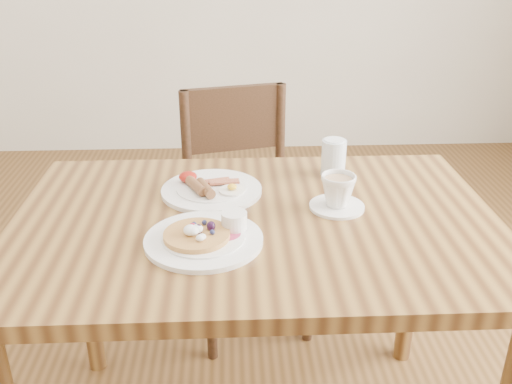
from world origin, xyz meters
TOP-DOWN VIEW (x-y plane):
  - dining_table at (0.00, 0.00)m, footprint 1.20×0.80m
  - chair_far at (-0.02, 0.64)m, footprint 0.51×0.51m
  - pancake_plate at (-0.12, -0.11)m, footprint 0.27×0.27m
  - breakfast_plate at (-0.12, 0.15)m, footprint 0.27×0.27m
  - teacup_saucer at (0.21, 0.04)m, footprint 0.14×0.14m
  - water_glass at (0.23, 0.26)m, footprint 0.07×0.07m

SIDE VIEW (x-z plane):
  - chair_far at x=-0.02m, z-range 0.05..0.93m
  - dining_table at x=0.00m, z-range 0.28..1.03m
  - breakfast_plate at x=-0.12m, z-range 0.74..0.78m
  - pancake_plate at x=-0.12m, z-range 0.74..0.79m
  - teacup_saucer at x=0.21m, z-range 0.75..0.84m
  - water_glass at x=0.23m, z-range 0.75..0.85m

